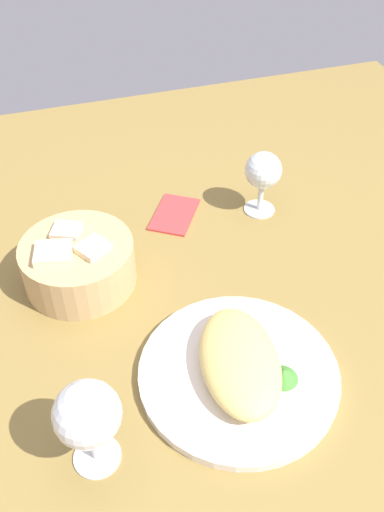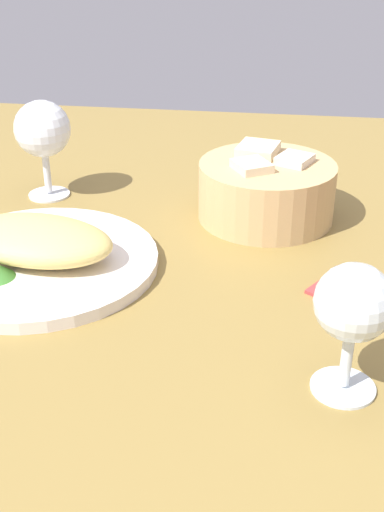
# 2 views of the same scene
# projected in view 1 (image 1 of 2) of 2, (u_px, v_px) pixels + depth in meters

# --- Properties ---
(ground_plane) EXTENTS (1.40, 1.40, 0.02)m
(ground_plane) POSITION_uv_depth(u_px,v_px,m) (228.00, 296.00, 0.87)
(ground_plane) COLOR olive
(plate) EXTENTS (0.27, 0.27, 0.01)m
(plate) POSITION_uv_depth(u_px,v_px,m) (238.00, 373.00, 0.74)
(plate) COLOR white
(plate) RESTS_ON ground_plane
(omelette) EXTENTS (0.20, 0.14, 0.04)m
(omelette) POSITION_uv_depth(u_px,v_px,m) (240.00, 361.00, 0.72)
(omelette) COLOR #DBC06A
(omelette) RESTS_ON plate
(lettuce_garnish) EXTENTS (0.04, 0.04, 0.02)m
(lettuce_garnish) POSITION_uv_depth(u_px,v_px,m) (283.00, 374.00, 0.72)
(lettuce_garnish) COLOR #3E7F2E
(lettuce_garnish) RESTS_ON plate
(bread_basket) EXTENTS (0.18, 0.18, 0.09)m
(bread_basket) POSITION_uv_depth(u_px,v_px,m) (78.00, 262.00, 0.86)
(bread_basket) COLOR tan
(bread_basket) RESTS_ON ground_plane
(wine_glass_near) EXTENTS (0.07, 0.07, 0.12)m
(wine_glass_near) POSITION_uv_depth(u_px,v_px,m) (263.00, 173.00, 0.96)
(wine_glass_near) COLOR silver
(wine_glass_near) RESTS_ON ground_plane
(wine_glass_far) EXTENTS (0.08, 0.08, 0.14)m
(wine_glass_far) POSITION_uv_depth(u_px,v_px,m) (88.00, 416.00, 0.60)
(wine_glass_far) COLOR silver
(wine_glass_far) RESTS_ON ground_plane
(folded_napkin) EXTENTS (0.13, 0.12, 0.01)m
(folded_napkin) POSITION_uv_depth(u_px,v_px,m) (174.00, 213.00, 1.01)
(folded_napkin) COLOR #CC3737
(folded_napkin) RESTS_ON ground_plane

